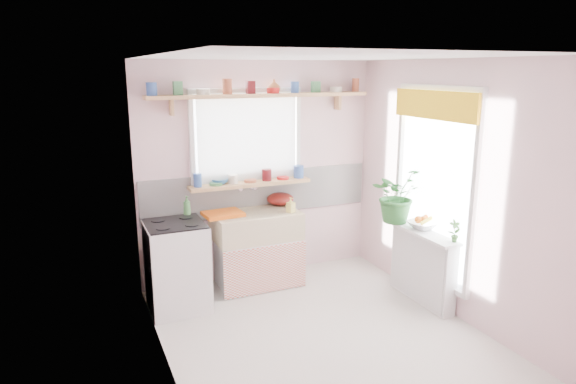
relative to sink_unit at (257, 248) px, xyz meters
name	(u,v)px	position (x,y,z in m)	size (l,w,h in m)	color
room	(341,168)	(0.81, -0.43, 0.94)	(3.20, 3.20, 3.20)	silver
sink_unit	(257,248)	(0.00, 0.00, 0.00)	(0.95, 0.65, 1.11)	white
cooker	(177,266)	(-0.95, -0.24, 0.03)	(0.58, 0.58, 0.93)	white
radiator_ledge	(423,265)	(1.45, -1.09, -0.03)	(0.22, 0.95, 0.78)	white
windowsill	(250,184)	(0.00, 0.19, 0.71)	(1.40, 0.22, 0.04)	tan
pine_shelf	(262,95)	(0.15, 0.18, 1.69)	(2.52, 0.24, 0.04)	tan
shelf_crockery	(260,88)	(0.13, 0.18, 1.76)	(2.47, 0.11, 0.12)	#3359A5
sill_crockery	(249,177)	(-0.02, 0.19, 0.78)	(1.35, 0.11, 0.12)	#3359A5
dish_tray	(223,214)	(-0.38, 0.03, 0.44)	(0.41, 0.31, 0.04)	orange
colander	(280,199)	(0.37, 0.21, 0.49)	(0.31, 0.31, 0.14)	#601310
jade_plant	(396,195)	(1.36, -0.69, 0.65)	(0.54, 0.47, 0.60)	#2A6A2E
fruit_bowl	(423,225)	(1.48, -1.02, 0.38)	(0.31, 0.31, 0.08)	silver
herb_pot	(455,231)	(1.48, -1.49, 0.45)	(0.12, 0.08, 0.22)	#315C25
soap_bottle_sink	(291,205)	(0.36, -0.14, 0.50)	(0.08, 0.08, 0.17)	#DED263
sill_cup	(267,176)	(0.22, 0.25, 0.77)	(0.11, 0.11, 0.08)	beige
sill_bowl	(220,181)	(-0.34, 0.24, 0.76)	(0.18, 0.18, 0.06)	teal
shelf_vase	(274,86)	(0.32, 0.24, 1.78)	(0.14, 0.14, 0.15)	#A05D31
cooker_bottle	(187,206)	(-0.77, -0.02, 0.59)	(0.08, 0.08, 0.21)	#418344
fruit	(424,219)	(1.49, -1.02, 0.44)	(0.20, 0.14, 0.10)	orange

